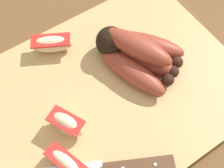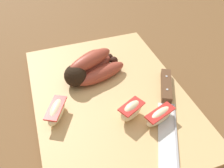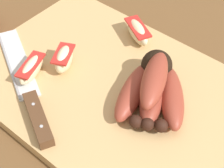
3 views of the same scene
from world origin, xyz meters
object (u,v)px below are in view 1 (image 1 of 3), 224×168
object	(u,v)px
banana_bunch	(135,53)
apple_wedge_middle	(67,124)
apple_wedge_near	(52,44)
apple_wedge_far	(67,163)

from	to	relation	value
banana_bunch	apple_wedge_middle	size ratio (longest dim) A/B	2.51
apple_wedge_near	apple_wedge_far	world-z (taller)	apple_wedge_near
banana_bunch	apple_wedge_near	bearing A→B (deg)	136.70
apple_wedge_near	apple_wedge_middle	xyz separation A→B (m)	(-0.05, -0.14, 0.00)
apple_wedge_near	apple_wedge_far	distance (m)	0.21
banana_bunch	apple_wedge_middle	xyz separation A→B (m)	(-0.16, -0.04, -0.00)
apple_wedge_near	banana_bunch	bearing A→B (deg)	-43.30
banana_bunch	apple_wedge_far	xyz separation A→B (m)	(-0.18, -0.09, -0.01)
apple_wedge_near	apple_wedge_middle	size ratio (longest dim) A/B	1.20
banana_bunch	apple_wedge_far	world-z (taller)	banana_bunch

